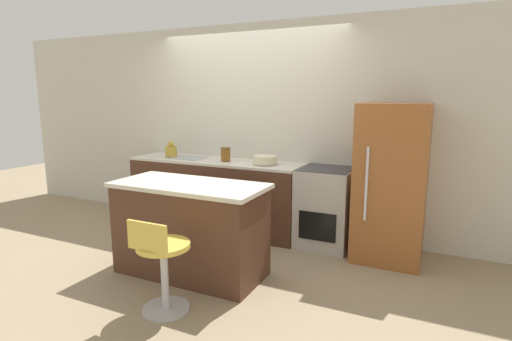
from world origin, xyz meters
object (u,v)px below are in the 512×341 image
(oven_range, at_px, (325,207))
(refrigerator, at_px, (391,183))
(kettle, at_px, (171,150))
(mixing_bowl, at_px, (265,160))
(stool_chair, at_px, (162,265))

(oven_range, bearing_deg, refrigerator, -4.07)
(kettle, height_order, mixing_bowl, kettle)
(refrigerator, xyz_separation_m, mixing_bowl, (-1.46, 0.04, 0.14))
(oven_range, relative_size, refrigerator, 0.55)
(stool_chair, distance_m, mixing_bowl, 2.03)
(oven_range, height_order, mixing_bowl, mixing_bowl)
(refrigerator, distance_m, stool_chair, 2.45)
(oven_range, relative_size, kettle, 4.38)
(refrigerator, relative_size, mixing_bowl, 5.69)
(oven_range, xyz_separation_m, mixing_bowl, (-0.75, -0.01, 0.50))
(stool_chair, bearing_deg, mixing_bowl, 89.77)
(refrigerator, height_order, mixing_bowl, refrigerator)
(refrigerator, relative_size, kettle, 7.90)
(refrigerator, bearing_deg, mixing_bowl, 178.61)
(kettle, bearing_deg, stool_chair, -54.93)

